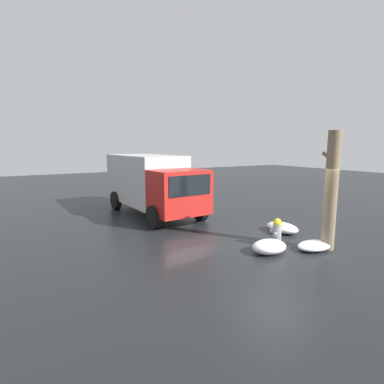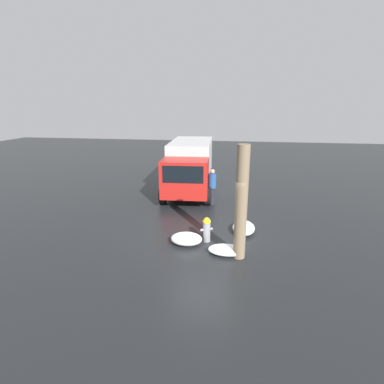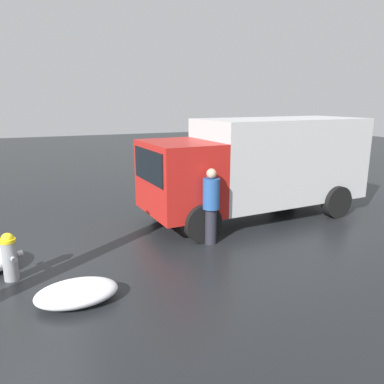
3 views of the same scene
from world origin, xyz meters
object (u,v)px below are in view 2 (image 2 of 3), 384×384
pedestrian (212,185)px  delivery_truck (190,164)px  tree_trunk (241,203)px  fire_hydrant (207,229)px

pedestrian → delivery_truck: bearing=-71.1°
tree_trunk → pedestrian: (5.13, 1.35, -0.87)m
fire_hydrant → delivery_truck: bearing=-10.8°
tree_trunk → fire_hydrant: bearing=49.5°
fire_hydrant → delivery_truck: delivery_truck is taller
delivery_truck → pedestrian: size_ratio=3.68×
fire_hydrant → pedestrian: pedestrian is taller
tree_trunk → pedestrian: 5.37m
fire_hydrant → delivery_truck: (6.35, 1.63, 1.04)m
fire_hydrant → pedestrian: size_ratio=0.51×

